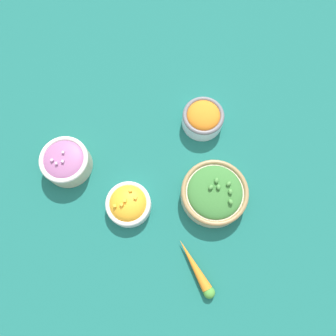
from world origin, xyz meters
TOP-DOWN VIEW (x-y plane):
  - ground_plane at (0.00, 0.00)m, footprint 3.00×3.00m
  - bowl_broccoli at (0.13, 0.03)m, footprint 0.17×0.17m
  - bowl_carrots at (-0.02, 0.17)m, footprint 0.11×0.11m
  - bowl_red_onion at (-0.21, -0.16)m, footprint 0.12×0.12m
  - bowl_squash at (-0.01, -0.13)m, footprint 0.11×0.11m
  - loose_carrot at (0.22, -0.15)m, footprint 0.15×0.07m

SIDE VIEW (x-z plane):
  - ground_plane at x=0.00m, z-range 0.00..0.00m
  - loose_carrot at x=0.22m, z-range 0.00..0.03m
  - bowl_squash at x=-0.01m, z-range -0.01..0.06m
  - bowl_broccoli at x=0.13m, z-range 0.00..0.07m
  - bowl_carrots at x=-0.02m, z-range 0.00..0.06m
  - bowl_red_onion at x=-0.21m, z-range 0.00..0.07m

